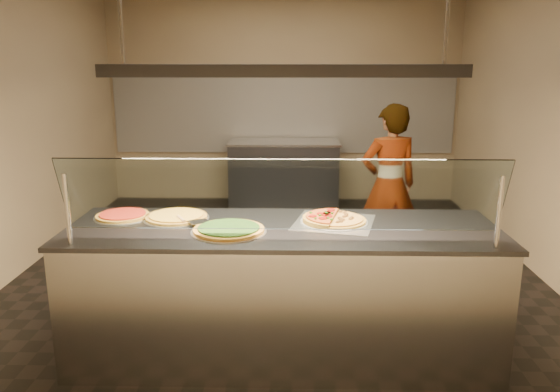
{
  "coord_description": "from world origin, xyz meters",
  "views": [
    {
      "loc": [
        0.14,
        -4.94,
        2.01
      ],
      "look_at": [
        0.04,
        -0.96,
        1.02
      ],
      "focal_mm": 35.0,
      "sensor_mm": 36.0,
      "label": 1
    }
  ],
  "objects_px": {
    "perforated_tray": "(334,222)",
    "heat_lamp_housing": "(283,71)",
    "serving_counter": "(283,291)",
    "pizza_spatula": "(189,220)",
    "half_pizza_pepperoni": "(319,218)",
    "pizza_cheese": "(176,216)",
    "prep_table": "(284,174)",
    "worker": "(389,185)",
    "half_pizza_sausage": "(349,219)",
    "sneeze_guard": "(282,196)",
    "pizza_spinach": "(229,229)",
    "pizza_tomato": "(123,215)"
  },
  "relations": [
    {
      "from": "pizza_spatula",
      "to": "worker",
      "type": "height_order",
      "value": "worker"
    },
    {
      "from": "half_pizza_pepperoni",
      "to": "prep_table",
      "type": "relative_size",
      "value": 0.31
    },
    {
      "from": "perforated_tray",
      "to": "pizza_spatula",
      "type": "distance_m",
      "value": 0.99
    },
    {
      "from": "half_pizza_pepperoni",
      "to": "prep_table",
      "type": "bearing_deg",
      "value": 94.46
    },
    {
      "from": "perforated_tray",
      "to": "half_pizza_pepperoni",
      "type": "distance_m",
      "value": 0.11
    },
    {
      "from": "pizza_spinach",
      "to": "pizza_tomato",
      "type": "height_order",
      "value": "pizza_spinach"
    },
    {
      "from": "half_pizza_pepperoni",
      "to": "pizza_cheese",
      "type": "xyz_separation_m",
      "value": [
        -1.0,
        0.08,
        -0.02
      ]
    },
    {
      "from": "half_pizza_sausage",
      "to": "prep_table",
      "type": "xyz_separation_m",
      "value": [
        -0.51,
        3.9,
        -0.49
      ]
    },
    {
      "from": "perforated_tray",
      "to": "heat_lamp_housing",
      "type": "height_order",
      "value": "heat_lamp_housing"
    },
    {
      "from": "half_pizza_pepperoni",
      "to": "perforated_tray",
      "type": "bearing_deg",
      "value": -0.58
    },
    {
      "from": "sneeze_guard",
      "to": "prep_table",
      "type": "distance_m",
      "value": 4.41
    },
    {
      "from": "serving_counter",
      "to": "pizza_spatula",
      "type": "bearing_deg",
      "value": 175.66
    },
    {
      "from": "perforated_tray",
      "to": "half_pizza_sausage",
      "type": "distance_m",
      "value": 0.1
    },
    {
      "from": "half_pizza_sausage",
      "to": "heat_lamp_housing",
      "type": "relative_size",
      "value": 0.2
    },
    {
      "from": "sneeze_guard",
      "to": "serving_counter",
      "type": "bearing_deg",
      "value": 90.0
    },
    {
      "from": "half_pizza_pepperoni",
      "to": "pizza_spatula",
      "type": "relative_size",
      "value": 1.79
    },
    {
      "from": "half_pizza_pepperoni",
      "to": "serving_counter",
      "type": "bearing_deg",
      "value": -157.92
    },
    {
      "from": "pizza_spinach",
      "to": "prep_table",
      "type": "height_order",
      "value": "pizza_spinach"
    },
    {
      "from": "heat_lamp_housing",
      "to": "sneeze_guard",
      "type": "bearing_deg",
      "value": -90.0
    },
    {
      "from": "half_pizza_sausage",
      "to": "pizza_spatula",
      "type": "relative_size",
      "value": 1.79
    },
    {
      "from": "half_pizza_sausage",
      "to": "pizza_cheese",
      "type": "bearing_deg",
      "value": 176.07
    },
    {
      "from": "serving_counter",
      "to": "pizza_spinach",
      "type": "distance_m",
      "value": 0.61
    },
    {
      "from": "prep_table",
      "to": "heat_lamp_housing",
      "type": "bearing_deg",
      "value": -89.19
    },
    {
      "from": "pizza_spinach",
      "to": "heat_lamp_housing",
      "type": "distance_m",
      "value": 1.07
    },
    {
      "from": "pizza_cheese",
      "to": "heat_lamp_housing",
      "type": "distance_m",
      "value": 1.27
    },
    {
      "from": "half_pizza_pepperoni",
      "to": "prep_table",
      "type": "height_order",
      "value": "half_pizza_pepperoni"
    },
    {
      "from": "half_pizza_sausage",
      "to": "heat_lamp_housing",
      "type": "distance_m",
      "value": 1.1
    },
    {
      "from": "serving_counter",
      "to": "pizza_spatula",
      "type": "distance_m",
      "value": 0.81
    },
    {
      "from": "half_pizza_sausage",
      "to": "perforated_tray",
      "type": "bearing_deg",
      "value": -179.1
    },
    {
      "from": "pizza_cheese",
      "to": "worker",
      "type": "xyz_separation_m",
      "value": [
        1.78,
        1.65,
        -0.14
      ]
    },
    {
      "from": "pizza_spatula",
      "to": "pizza_tomato",
      "type": "bearing_deg",
      "value": 162.55
    },
    {
      "from": "pizza_spatula",
      "to": "sneeze_guard",
      "type": "bearing_deg",
      "value": -31.4
    },
    {
      "from": "serving_counter",
      "to": "sneeze_guard",
      "type": "relative_size",
      "value": 1.09
    },
    {
      "from": "half_pizza_sausage",
      "to": "worker",
      "type": "height_order",
      "value": "worker"
    },
    {
      "from": "serving_counter",
      "to": "half_pizza_sausage",
      "type": "bearing_deg",
      "value": 12.58
    },
    {
      "from": "serving_counter",
      "to": "pizza_spinach",
      "type": "xyz_separation_m",
      "value": [
        -0.35,
        -0.12,
        0.48
      ]
    },
    {
      "from": "prep_table",
      "to": "worker",
      "type": "xyz_separation_m",
      "value": [
        1.08,
        -2.16,
        0.34
      ]
    },
    {
      "from": "pizza_spatula",
      "to": "heat_lamp_housing",
      "type": "distance_m",
      "value": 1.18
    },
    {
      "from": "perforated_tray",
      "to": "heat_lamp_housing",
      "type": "xyz_separation_m",
      "value": [
        -0.35,
        -0.1,
        1.01
      ]
    },
    {
      "from": "half_pizza_sausage",
      "to": "heat_lamp_housing",
      "type": "height_order",
      "value": "heat_lamp_housing"
    },
    {
      "from": "worker",
      "to": "heat_lamp_housing",
      "type": "height_order",
      "value": "heat_lamp_housing"
    },
    {
      "from": "pizza_cheese",
      "to": "perforated_tray",
      "type": "bearing_deg",
      "value": -4.37
    },
    {
      "from": "pizza_spatula",
      "to": "heat_lamp_housing",
      "type": "height_order",
      "value": "heat_lamp_housing"
    },
    {
      "from": "pizza_cheese",
      "to": "pizza_tomato",
      "type": "height_order",
      "value": "same"
    },
    {
      "from": "perforated_tray",
      "to": "pizza_cheese",
      "type": "xyz_separation_m",
      "value": [
        -1.1,
        0.08,
        0.01
      ]
    },
    {
      "from": "perforated_tray",
      "to": "serving_counter",
      "type": "bearing_deg",
      "value": -164.16
    },
    {
      "from": "pizza_cheese",
      "to": "pizza_spatula",
      "type": "relative_size",
      "value": 1.77
    },
    {
      "from": "perforated_tray",
      "to": "worker",
      "type": "bearing_deg",
      "value": 68.71
    },
    {
      "from": "pizza_spinach",
      "to": "pizza_spatula",
      "type": "height_order",
      "value": "pizza_spatula"
    },
    {
      "from": "sneeze_guard",
      "to": "worker",
      "type": "relative_size",
      "value": 1.64
    }
  ]
}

